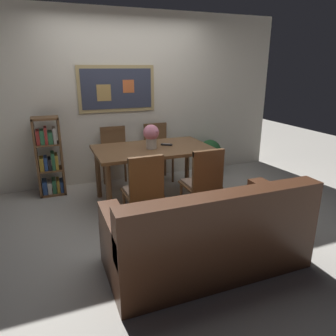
% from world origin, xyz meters
% --- Properties ---
extents(ground_plane, '(12.00, 12.00, 0.00)m').
position_xyz_m(ground_plane, '(0.00, 0.00, 0.00)').
color(ground_plane, '#B7B2A8').
extents(wall_back_with_painting, '(5.20, 0.14, 2.60)m').
position_xyz_m(wall_back_with_painting, '(-0.00, 1.50, 1.30)').
color(wall_back_with_painting, silver).
rests_on(wall_back_with_painting, ground_plane).
extents(dining_table, '(1.53, 0.93, 0.76)m').
position_xyz_m(dining_table, '(0.06, 0.44, 0.66)').
color(dining_table, brown).
rests_on(dining_table, ground_plane).
extents(dining_chair_near_left, '(0.40, 0.41, 0.91)m').
position_xyz_m(dining_chair_near_left, '(-0.32, -0.36, 0.54)').
color(dining_chair_near_left, brown).
rests_on(dining_chair_near_left, ground_plane).
extents(dining_chair_far_right, '(0.40, 0.41, 0.91)m').
position_xyz_m(dining_chair_far_right, '(0.41, 1.25, 0.54)').
color(dining_chair_far_right, brown).
rests_on(dining_chair_far_right, ground_plane).
extents(dining_chair_far_left, '(0.40, 0.41, 0.91)m').
position_xyz_m(dining_chair_far_left, '(-0.30, 1.21, 0.54)').
color(dining_chair_far_left, brown).
rests_on(dining_chair_far_left, ground_plane).
extents(dining_chair_near_right, '(0.40, 0.41, 0.91)m').
position_xyz_m(dining_chair_near_right, '(0.40, -0.38, 0.54)').
color(dining_chair_near_right, brown).
rests_on(dining_chair_near_right, ground_plane).
extents(leather_couch, '(1.80, 0.84, 0.84)m').
position_xyz_m(leather_couch, '(0.01, -1.21, 0.31)').
color(leather_couch, '#472819').
rests_on(leather_couch, ground_plane).
extents(bookshelf, '(0.36, 0.28, 1.13)m').
position_xyz_m(bookshelf, '(-1.25, 1.19, 0.52)').
color(bookshelf, brown).
rests_on(bookshelf, ground_plane).
extents(potted_ivy, '(0.38, 0.38, 0.59)m').
position_xyz_m(potted_ivy, '(1.34, 1.17, 0.35)').
color(potted_ivy, brown).
rests_on(potted_ivy, ground_plane).
extents(flower_vase, '(0.22, 0.21, 0.32)m').
position_xyz_m(flower_vase, '(0.03, 0.41, 0.94)').
color(flower_vase, beige).
rests_on(flower_vase, dining_table).
extents(tv_remote, '(0.15, 0.12, 0.02)m').
position_xyz_m(tv_remote, '(0.27, 0.48, 0.77)').
color(tv_remote, black).
rests_on(tv_remote, dining_table).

